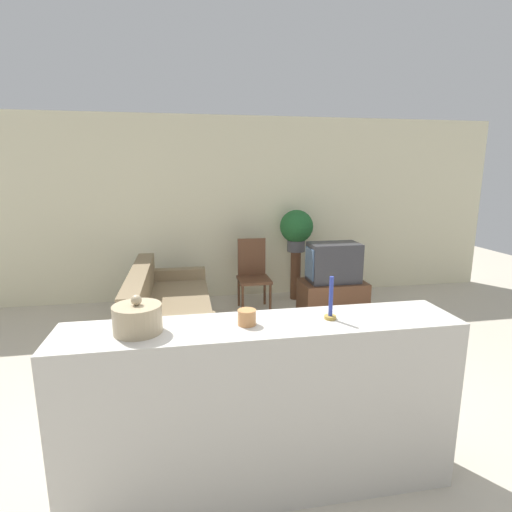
% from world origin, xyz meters
% --- Properties ---
extents(ground_plane, '(14.00, 14.00, 0.00)m').
position_xyz_m(ground_plane, '(0.00, 0.00, 0.00)').
color(ground_plane, beige).
extents(wall_back, '(9.00, 0.06, 2.70)m').
position_xyz_m(wall_back, '(0.00, 3.43, 1.35)').
color(wall_back, beige).
rests_on(wall_back, ground_plane).
extents(couch, '(0.88, 1.99, 0.82)m').
position_xyz_m(couch, '(-0.64, 1.88, 0.30)').
color(couch, '#847051').
rests_on(couch, ground_plane).
extents(tv_stand, '(0.86, 0.54, 0.45)m').
position_xyz_m(tv_stand, '(1.53, 2.36, 0.23)').
color(tv_stand, brown).
rests_on(tv_stand, ground_plane).
extents(television, '(0.68, 0.41, 0.53)m').
position_xyz_m(television, '(1.53, 2.36, 0.71)').
color(television, '#333338').
rests_on(television, tv_stand).
extents(wooden_chair, '(0.44, 0.44, 0.98)m').
position_xyz_m(wooden_chair, '(0.51, 2.78, 0.53)').
color(wooden_chair, brown).
rests_on(wooden_chair, ground_plane).
extents(plant_stand, '(0.15, 0.15, 0.74)m').
position_xyz_m(plant_stand, '(1.21, 3.07, 0.37)').
color(plant_stand, brown).
rests_on(plant_stand, ground_plane).
extents(potted_plant, '(0.49, 0.49, 0.62)m').
position_xyz_m(potted_plant, '(1.21, 3.07, 1.08)').
color(potted_plant, '#4C4C51').
rests_on(potted_plant, plant_stand).
extents(foreground_counter, '(2.29, 0.44, 1.07)m').
position_xyz_m(foreground_counter, '(0.00, -0.49, 0.53)').
color(foreground_counter, beige).
rests_on(foreground_counter, ground_plane).
extents(decorative_bowl, '(0.26, 0.26, 0.21)m').
position_xyz_m(decorative_bowl, '(-0.68, -0.49, 1.15)').
color(decorative_bowl, tan).
rests_on(decorative_bowl, foreground_counter).
extents(candle_jar, '(0.10, 0.10, 0.09)m').
position_xyz_m(candle_jar, '(-0.10, -0.49, 1.11)').
color(candle_jar, '#C6844C').
rests_on(candle_jar, foreground_counter).
extents(candlestick, '(0.07, 0.07, 0.26)m').
position_xyz_m(candlestick, '(0.40, -0.49, 1.15)').
color(candlestick, '#B7933D').
rests_on(candlestick, foreground_counter).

